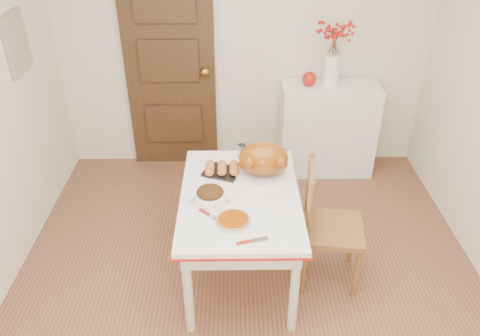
{
  "coord_description": "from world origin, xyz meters",
  "views": [
    {
      "loc": [
        -0.1,
        -2.32,
        2.58
      ],
      "look_at": [
        -0.06,
        0.35,
        0.9
      ],
      "focal_mm": 35.26,
      "sensor_mm": 36.0,
      "label": 1
    }
  ],
  "objects_px": {
    "chair_oak": "(333,226)",
    "pumpkin_pie": "(233,220)",
    "turkey_platter": "(263,160)",
    "kitchen_table": "(240,235)",
    "sideboard": "(327,129)"
  },
  "relations": [
    {
      "from": "chair_oak",
      "to": "sideboard",
      "type": "bearing_deg",
      "value": -0.51
    },
    {
      "from": "turkey_platter",
      "to": "pumpkin_pie",
      "type": "distance_m",
      "value": 0.59
    },
    {
      "from": "pumpkin_pie",
      "to": "chair_oak",
      "type": "bearing_deg",
      "value": 20.49
    },
    {
      "from": "kitchen_table",
      "to": "pumpkin_pie",
      "type": "bearing_deg",
      "value": -98.62
    },
    {
      "from": "kitchen_table",
      "to": "pumpkin_pie",
      "type": "xyz_separation_m",
      "value": [
        -0.05,
        -0.31,
        0.39
      ]
    },
    {
      "from": "kitchen_table",
      "to": "turkey_platter",
      "type": "distance_m",
      "value": 0.57
    },
    {
      "from": "turkey_platter",
      "to": "chair_oak",
      "type": "bearing_deg",
      "value": -37.19
    },
    {
      "from": "sideboard",
      "to": "pumpkin_pie",
      "type": "relative_size",
      "value": 4.09
    },
    {
      "from": "pumpkin_pie",
      "to": "turkey_platter",
      "type": "bearing_deg",
      "value": 68.3
    },
    {
      "from": "chair_oak",
      "to": "pumpkin_pie",
      "type": "xyz_separation_m",
      "value": [
        -0.7,
        -0.26,
        0.27
      ]
    },
    {
      "from": "kitchen_table",
      "to": "chair_oak",
      "type": "height_order",
      "value": "chair_oak"
    },
    {
      "from": "kitchen_table",
      "to": "pumpkin_pie",
      "type": "height_order",
      "value": "pumpkin_pie"
    },
    {
      "from": "sideboard",
      "to": "turkey_platter",
      "type": "xyz_separation_m",
      "value": [
        -0.7,
        -1.24,
        0.4
      ]
    },
    {
      "from": "sideboard",
      "to": "chair_oak",
      "type": "relative_size",
      "value": 0.95
    },
    {
      "from": "chair_oak",
      "to": "pumpkin_pie",
      "type": "bearing_deg",
      "value": 118.17
    }
  ]
}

